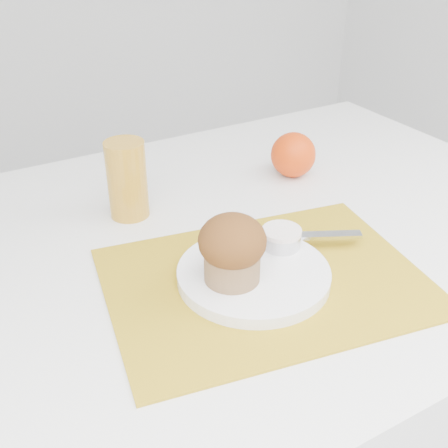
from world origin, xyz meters
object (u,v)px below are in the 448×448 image
table (221,404)px  orange (293,155)px  juice_glass (127,180)px  plate (254,274)px  muffin (232,248)px

table → orange: (0.22, 0.12, 0.42)m
table → juice_glass: juice_glass is taller
table → juice_glass: (-0.10, 0.13, 0.44)m
orange → juice_glass: size_ratio=0.65×
table → juice_glass: 0.47m
plate → orange: size_ratio=2.50×
table → muffin: size_ratio=13.00×
orange → muffin: bearing=-138.2°
plate → orange: bearing=45.4°
table → orange: bearing=28.1°
table → plate: plate is taller
juice_glass → muffin: 0.26m
juice_glass → muffin: bearing=-81.3°
table → plate: (-0.02, -0.13, 0.39)m
plate → juice_glass: size_ratio=1.62×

